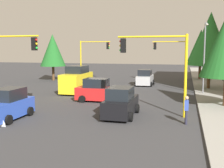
# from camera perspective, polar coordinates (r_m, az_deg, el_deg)

# --- Properties ---
(ground_plane) EXTENTS (120.00, 120.00, 0.00)m
(ground_plane) POSITION_cam_1_polar(r_m,az_deg,el_deg) (25.97, -2.09, -2.74)
(ground_plane) COLOR #353538
(sidewalk_kerb) EXTENTS (80.00, 4.00, 0.15)m
(sidewalk_kerb) POSITION_cam_1_polar(r_m,az_deg,el_deg) (29.95, 20.51, -1.73)
(sidewalk_kerb) COLOR gray
(sidewalk_kerb) RESTS_ON ground
(traffic_signal_far_right) EXTENTS (0.36, 4.59, 5.69)m
(traffic_signal_far_right) POSITION_cam_1_polar(r_m,az_deg,el_deg) (40.67, -4.06, 6.50)
(traffic_signal_far_right) COLOR yellow
(traffic_signal_far_right) RESTS_ON ground
(traffic_signal_far_left) EXTENTS (0.36, 4.59, 5.63)m
(traffic_signal_far_left) POSITION_cam_1_polar(r_m,az_deg,el_deg) (38.52, 12.29, 6.27)
(traffic_signal_far_left) COLOR yellow
(traffic_signal_far_left) RESTS_ON ground
(traffic_signal_near_left) EXTENTS (0.36, 4.59, 5.43)m
(traffic_signal_near_left) POSITION_cam_1_polar(r_m,az_deg,el_deg) (18.57, 9.28, 5.21)
(traffic_signal_near_left) COLOR yellow
(traffic_signal_near_left) RESTS_ON ground
(traffic_signal_near_right) EXTENTS (0.36, 4.59, 5.58)m
(traffic_signal_near_right) POSITION_cam_1_polar(r_m,az_deg,el_deg) (22.69, -20.69, 5.42)
(traffic_signal_near_right) COLOR yellow
(traffic_signal_near_right) RESTS_ON ground
(street_lamp_curbside) EXTENTS (2.15, 0.28, 7.00)m
(street_lamp_curbside) POSITION_cam_1_polar(r_m,az_deg,el_deg) (28.14, 18.51, 6.56)
(street_lamp_curbside) COLOR slate
(street_lamp_curbside) RESTS_ON ground
(tree_roadside_mid) EXTENTS (4.64, 4.64, 8.50)m
(tree_roadside_mid) POSITION_cam_1_polar(r_m,az_deg,el_deg) (32.59, 19.54, 8.73)
(tree_roadside_mid) COLOR brown
(tree_roadside_mid) RESTS_ON ground
(tree_opposite_side) EXTENTS (3.63, 3.63, 6.60)m
(tree_opposite_side) POSITION_cam_1_polar(r_m,az_deg,el_deg) (40.89, -12.08, 6.78)
(tree_opposite_side) COLOR brown
(tree_opposite_side) RESTS_ON ground
(tree_roadside_far) EXTENTS (3.99, 3.99, 7.29)m
(tree_roadside_far) POSITION_cam_1_polar(r_m,az_deg,el_deg) (42.52, 17.74, 7.22)
(tree_roadside_far) COLOR brown
(tree_roadside_far) RESTS_ON ground
(delivery_van_yellow) EXTENTS (4.80, 2.22, 2.77)m
(delivery_van_yellow) POSITION_cam_1_polar(r_m,az_deg,el_deg) (28.85, -7.24, 0.77)
(delivery_van_yellow) COLOR yellow
(delivery_van_yellow) RESTS_ON ground
(car_silver) EXTENTS (3.73, 2.04, 1.98)m
(car_silver) POSITION_cam_1_polar(r_m,az_deg,el_deg) (34.80, 6.78, 1.21)
(car_silver) COLOR #B2B5BA
(car_silver) RESTS_ON ground
(car_blue) EXTENTS (3.82, 1.94, 1.98)m
(car_blue) POSITION_cam_1_polar(r_m,az_deg,el_deg) (19.00, -20.56, -4.10)
(car_blue) COLOR blue
(car_blue) RESTS_ON ground
(car_red) EXTENTS (2.02, 3.77, 1.98)m
(car_red) POSITION_cam_1_polar(r_m,az_deg,el_deg) (23.87, -2.89, -1.44)
(car_red) COLOR red
(car_red) RESTS_ON ground
(car_black) EXTENTS (3.98, 2.03, 1.98)m
(car_black) POSITION_cam_1_polar(r_m,az_deg,el_deg) (18.51, 1.81, -3.93)
(car_black) COLOR black
(car_black) RESTS_ON ground
(pedestrian_crossing) EXTENTS (0.40, 0.24, 1.70)m
(pedestrian_crossing) POSITION_cam_1_polar(r_m,az_deg,el_deg) (17.17, 15.03, -5.00)
(pedestrian_crossing) COLOR #262638
(pedestrian_crossing) RESTS_ON ground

